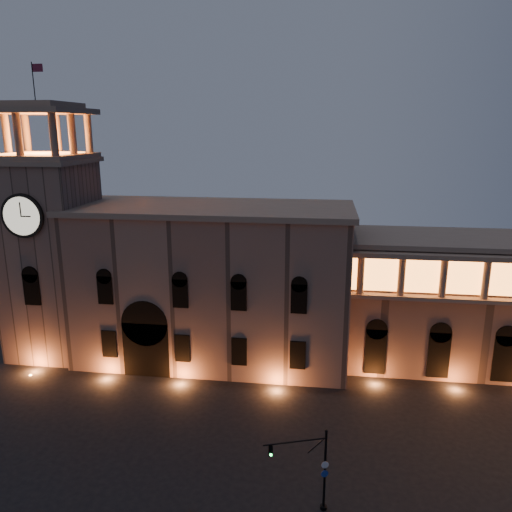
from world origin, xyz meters
name	(u,v)px	position (x,y,z in m)	size (l,w,h in m)	color
ground	(177,486)	(0.00, 0.00, 0.00)	(160.00, 160.00, 0.00)	black
government_building	(212,283)	(-2.08, 21.93, 8.77)	(30.80, 12.80, 17.60)	#7E5F52
clock_tower	(51,248)	(-20.50, 20.98, 12.50)	(9.80, 9.80, 32.40)	#7E5F52
traffic_light	(314,470)	(10.05, -1.08, 3.30)	(4.38, 1.67, 6.28)	black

